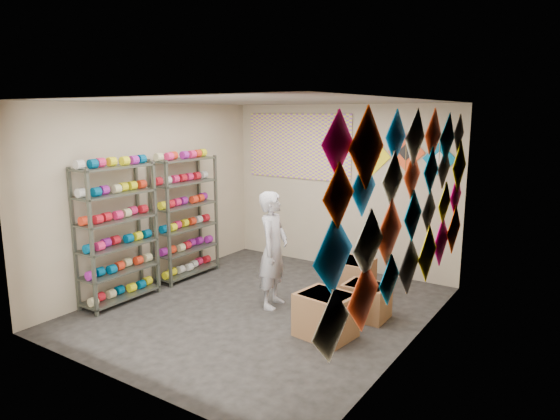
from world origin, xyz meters
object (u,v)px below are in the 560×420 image
Objects in this scene: carton_c at (352,277)px; carton_b at (366,301)px; carton_a at (326,315)px; shelf_rack_back at (185,218)px; shopkeeper at (273,250)px; shelf_rack_front at (117,234)px.

carton_b is at bearing -53.72° from carton_c.
carton_a reaches higher than carton_c.
carton_a is 1.08× the size of carton_c.
shopkeeper is at bearing -8.41° from shelf_rack_back.
shelf_rack_front is at bearing -90.00° from shelf_rack_back.
carton_b is (1.21, 0.32, -0.56)m from shopkeeper.
shelf_rack_front is 3.03m from carton_a.
carton_a is 1.49m from carton_c.
carton_a is at bearing 11.42° from shelf_rack_front.
shopkeeper is at bearing -125.15° from carton_c.
shelf_rack_back is 3.15m from carton_b.
carton_b is (3.06, 0.04, -0.73)m from shelf_rack_back.
carton_c reaches higher than carton_b.
carton_b is 0.86m from carton_c.
carton_c is at bearing 15.99° from shelf_rack_back.
shelf_rack_back is (0.00, 1.30, 0.00)m from shelf_rack_front.
shopkeeper is at bearing 164.48° from carton_a.
shelf_rack_front is 2.13m from shopkeeper.
carton_b is at bearing 0.80° from shelf_rack_back.
shelf_rack_front is 3.33m from carton_c.
carton_b is at bearing 84.92° from carton_a.
shelf_rack_back is 3.53× the size of carton_b.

